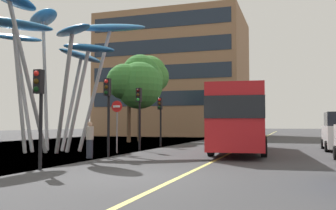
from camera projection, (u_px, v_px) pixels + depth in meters
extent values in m
cube|color=#38383A|center=(136.00, 178.00, 10.99)|extent=(120.00, 240.00, 0.10)
cube|color=#E0D666|center=(177.00, 179.00, 10.61)|extent=(0.16, 144.00, 0.01)
cube|color=red|center=(239.00, 119.00, 20.70)|extent=(3.44, 11.03, 2.92)
cube|color=black|center=(239.00, 111.00, 20.72)|extent=(3.47, 11.14, 0.93)
cube|color=yellow|center=(242.00, 103.00, 25.98)|extent=(1.34, 0.23, 0.36)
cube|color=#B2B2B7|center=(239.00, 90.00, 20.78)|extent=(2.17, 3.95, 0.24)
cylinder|color=black|center=(261.00, 141.00, 23.64)|extent=(0.37, 0.98, 0.96)
cylinder|color=black|center=(222.00, 140.00, 24.17)|extent=(0.37, 0.98, 0.96)
cylinder|color=black|center=(264.00, 147.00, 17.46)|extent=(0.37, 0.98, 0.96)
cylinder|color=black|center=(211.00, 146.00, 17.99)|extent=(0.37, 0.98, 0.96)
cylinder|color=#9EA0A5|center=(78.00, 100.00, 20.48)|extent=(1.36, 0.48, 5.67)
ellipsoid|color=#2D7FD1|center=(89.00, 48.00, 20.57)|extent=(3.06, 1.76, 0.69)
cylinder|color=#9EA0A5|center=(95.00, 88.00, 21.64)|extent=(1.54, 1.47, 7.18)
ellipsoid|color=#388EDB|center=(111.00, 28.00, 22.19)|extent=(4.17, 4.08, 1.10)
cylinder|color=#9EA0A5|center=(72.00, 102.00, 22.24)|extent=(0.29, 2.01, 5.73)
ellipsoid|color=#4299E0|center=(81.00, 56.00, 23.23)|extent=(1.40, 4.23, 0.68)
cylinder|color=#9EA0A5|center=(45.00, 81.00, 22.86)|extent=(1.75, 1.68, 8.20)
ellipsoid|color=#4CA3E5|center=(43.00, 19.00, 23.96)|extent=(4.14, 4.04, 0.66)
cylinder|color=#9EA0A5|center=(24.00, 94.00, 20.81)|extent=(1.32, 0.47, 6.34)
ellipsoid|color=#388EDB|center=(15.00, 37.00, 21.03)|extent=(3.25, 1.83, 1.03)
cylinder|color=#9EA0A5|center=(19.00, 89.00, 19.85)|extent=(0.77, 0.77, 6.76)
ellipsoid|color=#4CA3E5|center=(13.00, 24.00, 19.86)|extent=(3.93, 3.96, 0.56)
cylinder|color=#9EA0A5|center=(28.00, 79.00, 18.84)|extent=(0.39, 2.99, 7.55)
cylinder|color=#9EA0A5|center=(64.00, 95.00, 18.91)|extent=(2.14, 1.87, 6.02)
ellipsoid|color=#2D7FD1|center=(73.00, 31.00, 18.01)|extent=(3.45, 3.21, 0.76)
cylinder|color=black|center=(41.00, 120.00, 12.71)|extent=(0.12, 0.12, 3.33)
cube|color=black|center=(39.00, 82.00, 12.64)|extent=(0.28, 0.24, 0.80)
sphere|color=red|center=(36.00, 73.00, 12.53)|extent=(0.18, 0.18, 0.18)
sphere|color=#3A2707|center=(36.00, 81.00, 12.52)|extent=(0.18, 0.18, 0.18)
sphere|color=black|center=(36.00, 89.00, 12.51)|extent=(0.18, 0.18, 0.18)
cylinder|color=black|center=(109.00, 118.00, 17.63)|extent=(0.12, 0.12, 3.62)
cube|color=black|center=(107.00, 87.00, 17.57)|extent=(0.28, 0.24, 0.80)
sphere|color=red|center=(106.00, 81.00, 17.46)|extent=(0.18, 0.18, 0.18)
sphere|color=#3A2707|center=(106.00, 87.00, 17.45)|extent=(0.18, 0.18, 0.18)
sphere|color=black|center=(106.00, 93.00, 17.43)|extent=(0.18, 0.18, 0.18)
cylinder|color=black|center=(140.00, 119.00, 21.84)|extent=(0.12, 0.12, 3.58)
cube|color=black|center=(139.00, 95.00, 21.77)|extent=(0.28, 0.24, 0.80)
sphere|color=#390706|center=(138.00, 90.00, 21.66)|extent=(0.18, 0.18, 0.18)
sphere|color=#3A2707|center=(138.00, 95.00, 21.65)|extent=(0.18, 0.18, 0.18)
sphere|color=green|center=(138.00, 99.00, 21.64)|extent=(0.18, 0.18, 0.18)
cylinder|color=black|center=(161.00, 122.00, 25.69)|extent=(0.12, 0.12, 3.30)
cube|color=black|center=(160.00, 104.00, 25.62)|extent=(0.28, 0.24, 0.80)
sphere|color=red|center=(159.00, 100.00, 25.51)|extent=(0.18, 0.18, 0.18)
sphere|color=#3A2707|center=(159.00, 103.00, 25.50)|extent=(0.18, 0.18, 0.18)
sphere|color=black|center=(159.00, 107.00, 25.48)|extent=(0.18, 0.18, 0.18)
cylinder|color=black|center=(336.00, 153.00, 16.11)|extent=(0.20, 0.60, 0.60)
cylinder|color=black|center=(323.00, 144.00, 23.32)|extent=(0.20, 0.60, 0.60)
cylinder|color=black|center=(327.00, 146.00, 20.65)|extent=(0.20, 0.60, 0.60)
cylinder|color=brown|center=(129.00, 120.00, 31.86)|extent=(0.33, 0.33, 3.77)
sphere|color=#387A33|center=(124.00, 82.00, 30.84)|extent=(2.92, 2.92, 2.92)
sphere|color=#387A33|center=(140.00, 73.00, 32.83)|extent=(3.16, 3.16, 3.16)
sphere|color=#387A33|center=(139.00, 85.00, 31.23)|extent=(3.88, 3.88, 3.88)
cylinder|color=brown|center=(139.00, 120.00, 35.09)|extent=(0.33, 0.33, 3.69)
sphere|color=#428438|center=(149.00, 74.00, 35.59)|extent=(3.38, 3.38, 3.38)
sphere|color=#428438|center=(140.00, 82.00, 34.11)|extent=(3.67, 3.67, 3.67)
sphere|color=#428438|center=(143.00, 78.00, 35.07)|extent=(3.36, 3.36, 3.36)
sphere|color=#428438|center=(142.00, 80.00, 34.27)|extent=(3.85, 3.85, 3.85)
sphere|color=#428438|center=(154.00, 77.00, 35.74)|extent=(2.89, 2.89, 2.89)
cylinder|color=#2D3342|center=(90.00, 149.00, 16.90)|extent=(0.29, 0.29, 0.82)
cylinder|color=#B2A89E|center=(90.00, 133.00, 16.94)|extent=(0.34, 0.34, 0.59)
sphere|color=tan|center=(90.00, 124.00, 16.96)|extent=(0.22, 0.22, 0.22)
cylinder|color=gray|center=(117.00, 127.00, 20.01)|extent=(0.08, 0.08, 2.74)
cylinder|color=red|center=(117.00, 106.00, 20.04)|extent=(0.60, 0.03, 0.60)
cube|color=white|center=(117.00, 106.00, 20.01)|extent=(0.40, 0.04, 0.11)
cube|color=#936B4C|center=(175.00, 78.00, 51.74)|extent=(18.41, 13.37, 15.67)
cube|color=#1E2838|center=(159.00, 99.00, 45.21)|extent=(17.31, 0.08, 1.76)
cube|color=#1E2838|center=(159.00, 72.00, 45.37)|extent=(17.31, 0.08, 1.76)
cube|color=#1E2838|center=(159.00, 46.00, 45.53)|extent=(17.31, 0.08, 1.76)
cube|color=#1E2838|center=(159.00, 21.00, 45.68)|extent=(17.31, 0.08, 1.76)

